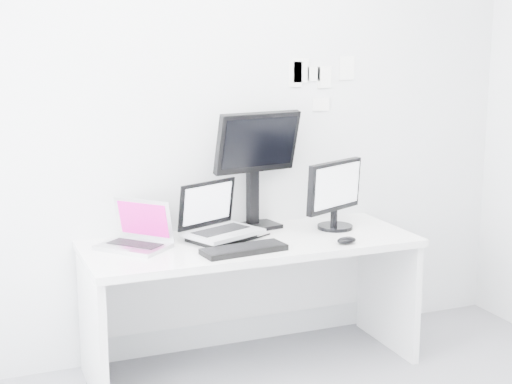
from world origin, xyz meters
The scene contains 15 objects.
back_wall centered at (0.00, 1.60, 1.35)m, with size 3.60×3.60×0.00m, color silver.
desk centered at (0.00, 1.25, 0.36)m, with size 1.80×0.70×0.73m, color white.
macbook centered at (-0.63, 1.33, 0.86)m, with size 0.35×0.26×0.26m, color #A7A7AB.
speaker centered at (-0.45, 1.53, 0.81)m, with size 0.08×0.08×0.17m, color black.
dell_laptop centered at (-0.14, 1.31, 0.89)m, with size 0.39×0.30×0.32m, color #A8AAAE.
rear_monitor centered at (0.12, 1.50, 1.08)m, with size 0.51×0.18×0.69m, color black.
samsung_monitor centered at (0.54, 1.31, 0.93)m, with size 0.44×0.20×0.41m, color black.
keyboard centered at (-0.12, 1.05, 0.74)m, with size 0.44×0.16×0.03m, color black.
mouse centered at (0.45, 1.00, 0.75)m, with size 0.11×0.07×0.04m, color black.
wall_note_0 centered at (0.45, 1.59, 1.62)m, with size 0.10×0.00×0.14m, color white.
wall_note_1 centered at (0.60, 1.59, 1.58)m, with size 0.09×0.00×0.13m, color white.
wall_note_2 centered at (0.75, 1.59, 1.63)m, with size 0.10×0.00×0.14m, color white.
wall_note_3 centered at (0.58, 1.59, 1.42)m, with size 0.11×0.00×0.08m, color white.
wall_note_4 centered at (0.41, 1.59, 1.60)m, with size 0.08×0.00×0.15m, color white.
wall_note_5 centered at (0.53, 1.59, 1.60)m, with size 0.08×0.00×0.08m, color white.
Camera 1 is at (-1.44, -2.40, 1.79)m, focal length 52.73 mm.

